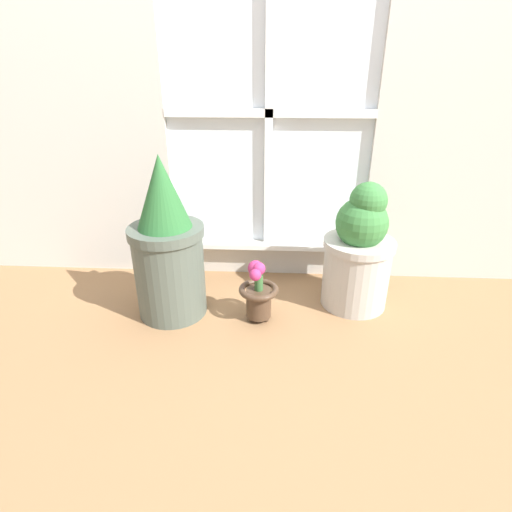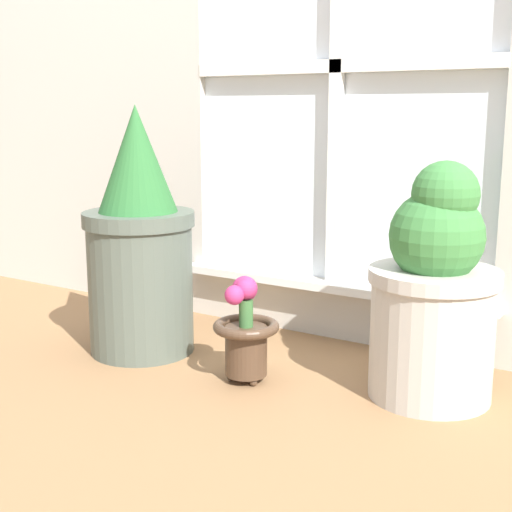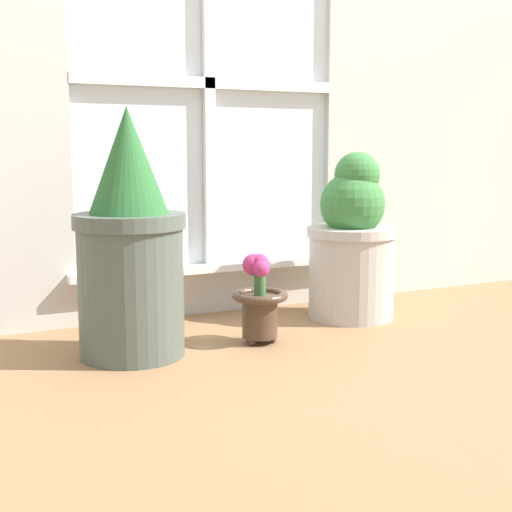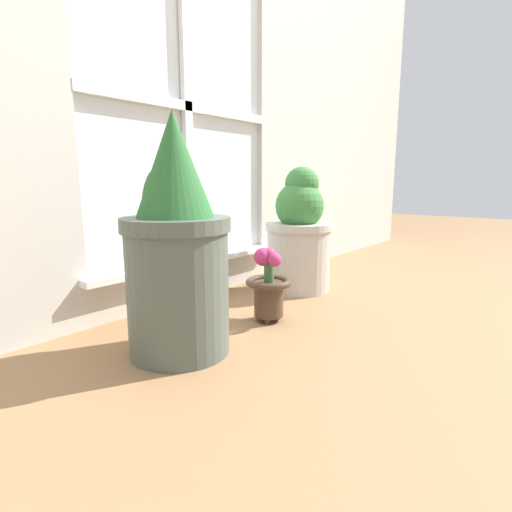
% 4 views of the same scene
% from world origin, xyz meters
% --- Properties ---
extents(ground_plane, '(10.00, 10.00, 0.00)m').
position_xyz_m(ground_plane, '(0.00, 0.00, 0.00)').
color(ground_plane, olive).
extents(potted_plant_left, '(0.30, 0.30, 0.67)m').
position_xyz_m(potted_plant_left, '(-0.39, 0.14, 0.30)').
color(potted_plant_left, '#4C564C').
rests_on(potted_plant_left, ground_plane).
extents(potted_plant_right, '(0.30, 0.30, 0.55)m').
position_xyz_m(potted_plant_right, '(0.39, 0.25, 0.25)').
color(potted_plant_right, '#B7B2A8').
rests_on(potted_plant_right, ground_plane).
extents(flower_vase, '(0.16, 0.16, 0.26)m').
position_xyz_m(flower_vase, '(-0.02, 0.10, 0.13)').
color(flower_vase, '#473323').
rests_on(flower_vase, ground_plane).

